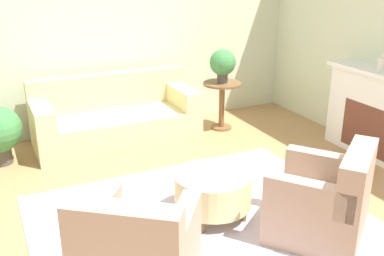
# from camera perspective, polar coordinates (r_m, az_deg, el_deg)

# --- Properties ---
(ground_plane) EXTENTS (16.00, 16.00, 0.00)m
(ground_plane) POSITION_cam_1_polar(r_m,az_deg,el_deg) (4.32, 1.38, -12.00)
(ground_plane) COLOR #AD7F51
(wall_back) EXTENTS (9.80, 0.12, 2.80)m
(wall_back) POSITION_cam_1_polar(r_m,az_deg,el_deg) (6.49, -10.67, 11.96)
(wall_back) COLOR beige
(wall_back) RESTS_ON ground_plane
(rug) EXTENTS (3.07, 2.52, 0.01)m
(rug) POSITION_cam_1_polar(r_m,az_deg,el_deg) (4.32, 1.38, -11.94)
(rug) COLOR #BCB2C1
(rug) RESTS_ON ground_plane
(couch) EXTENTS (2.15, 0.91, 0.88)m
(couch) POSITION_cam_1_polar(r_m,az_deg,el_deg) (6.16, -9.71, 1.16)
(couch) COLOR beige
(couch) RESTS_ON ground_plane
(armchair_left) EXTENTS (1.09, 1.09, 0.86)m
(armchair_left) POSITION_cam_1_polar(r_m,az_deg,el_deg) (3.37, -7.00, -15.68)
(armchair_left) COLOR tan
(armchair_left) RESTS_ON rug
(armchair_right) EXTENTS (1.09, 1.09, 0.86)m
(armchair_right) POSITION_cam_1_polar(r_m,az_deg,el_deg) (4.13, 16.41, -9.08)
(armchair_right) COLOR tan
(armchair_right) RESTS_ON rug
(ottoman_table) EXTENTS (0.73, 0.73, 0.43)m
(ottoman_table) POSITION_cam_1_polar(r_m,az_deg,el_deg) (4.30, 2.66, -7.79)
(ottoman_table) COLOR beige
(ottoman_table) RESTS_ON rug
(side_table) EXTENTS (0.55, 0.55, 0.69)m
(side_table) POSITION_cam_1_polar(r_m,az_deg,el_deg) (6.50, 3.82, 3.90)
(side_table) COLOR brown
(side_table) RESTS_ON ground_plane
(fireplace) EXTENTS (0.44, 1.44, 1.10)m
(fireplace) POSITION_cam_1_polar(r_m,az_deg,el_deg) (5.98, 22.51, 1.89)
(fireplace) COLOR white
(fireplace) RESTS_ON ground_plane
(vase_mantel_near) EXTENTS (0.15, 0.15, 0.21)m
(vase_mantel_near) POSITION_cam_1_polar(r_m,az_deg,el_deg) (5.82, 23.21, 7.53)
(vase_mantel_near) COLOR silver
(vase_mantel_near) RESTS_ON fireplace
(potted_plant_on_side_table) EXTENTS (0.37, 0.37, 0.48)m
(potted_plant_on_side_table) POSITION_cam_1_polar(r_m,az_deg,el_deg) (6.38, 3.92, 8.20)
(potted_plant_on_side_table) COLOR #4C4742
(potted_plant_on_side_table) RESTS_ON side_table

